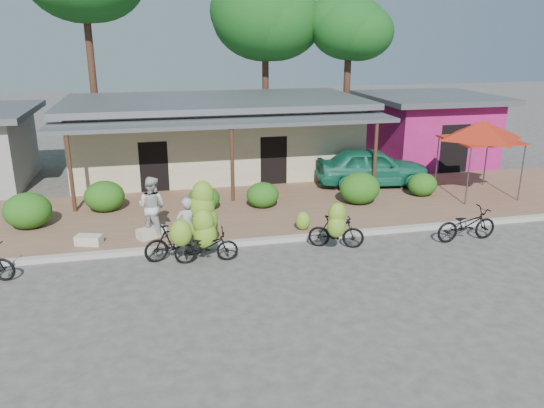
{
  "coord_description": "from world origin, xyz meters",
  "views": [
    {
      "loc": [
        -2.79,
        -12.62,
        6.05
      ],
      "look_at": [
        0.57,
        2.09,
        1.2
      ],
      "focal_mm": 35.0,
      "sensor_mm": 36.0,
      "label": 1
    }
  ],
  "objects": [
    {
      "name": "ground",
      "position": [
        0.0,
        0.0,
        0.0
      ],
      "size": [
        100.0,
        100.0,
        0.0
      ],
      "primitive_type": "plane",
      "color": "#454240",
      "rests_on": "ground"
    },
    {
      "name": "sidewalk",
      "position": [
        0.0,
        5.0,
        0.06
      ],
      "size": [
        60.0,
        6.0,
        0.12
      ],
      "primitive_type": "cube",
      "color": "#8A614A",
      "rests_on": "ground"
    },
    {
      "name": "curb",
      "position": [
        0.0,
        2.0,
        0.07
      ],
      "size": [
        60.0,
        0.25,
        0.15
      ],
      "primitive_type": "cube",
      "color": "#A8A399",
      "rests_on": "ground"
    },
    {
      "name": "shop_main",
      "position": [
        0.0,
        10.93,
        1.72
      ],
      "size": [
        13.0,
        8.5,
        3.35
      ],
      "color": "beige",
      "rests_on": "ground"
    },
    {
      "name": "shop_pink",
      "position": [
        10.5,
        10.99,
        1.67
      ],
      "size": [
        6.0,
        6.0,
        3.25
      ],
      "color": "#B51B71",
      "rests_on": "ground"
    },
    {
      "name": "tree_center_right",
      "position": [
        3.31,
        16.61,
        6.98
      ],
      "size": [
        5.74,
        5.67,
        9.15
      ],
      "color": "#482C1D",
      "rests_on": "ground"
    },
    {
      "name": "tree_near_right",
      "position": [
        7.31,
        14.61,
        6.42
      ],
      "size": [
        4.22,
        4.02,
        8.01
      ],
      "color": "#482C1D",
      "rests_on": "ground"
    },
    {
      "name": "hedge_0",
      "position": [
        -6.82,
        4.67,
        0.7
      ],
      "size": [
        1.48,
        1.33,
        1.15
      ],
      "primitive_type": "ellipsoid",
      "color": "#145815",
      "rests_on": "sidewalk"
    },
    {
      "name": "hedge_1",
      "position": [
        -4.55,
        5.9,
        0.66
      ],
      "size": [
        1.38,
        1.24,
        1.07
      ],
      "primitive_type": "ellipsoid",
      "color": "#145815",
      "rests_on": "sidewalk"
    },
    {
      "name": "hedge_2",
      "position": [
        -1.16,
        5.22,
        0.55
      ],
      "size": [
        1.11,
        1.0,
        0.86
      ],
      "primitive_type": "ellipsoid",
      "color": "#145815",
      "rests_on": "sidewalk"
    },
    {
      "name": "hedge_3",
      "position": [
        0.92,
        5.09,
        0.57
      ],
      "size": [
        1.16,
        1.05,
        0.91
      ],
      "primitive_type": "ellipsoid",
      "color": "#145815",
      "rests_on": "sidewalk"
    },
    {
      "name": "hedge_4",
      "position": [
        4.46,
        4.73,
        0.7
      ],
      "size": [
        1.48,
        1.33,
        1.15
      ],
      "primitive_type": "ellipsoid",
      "color": "#145815",
      "rests_on": "sidewalk"
    },
    {
      "name": "hedge_5",
      "position": [
        7.18,
        5.12,
        0.56
      ],
      "size": [
        1.13,
        1.02,
        0.88
      ],
      "primitive_type": "ellipsoid",
      "color": "#145815",
      "rests_on": "sidewalk"
    },
    {
      "name": "red_canopy",
      "position": [
        9.28,
        4.85,
        2.61
      ],
      "size": [
        3.5,
        3.5,
        2.86
      ],
      "color": "#59595E",
      "rests_on": "sidewalk"
    },
    {
      "name": "bike_left",
      "position": [
        -2.34,
        1.28,
        0.62
      ],
      "size": [
        1.82,
        1.33,
        1.37
      ],
      "rotation": [
        0.0,
        0.0,
        1.81
      ],
      "color": "black",
      "rests_on": "ground"
    },
    {
      "name": "bike_center",
      "position": [
        -1.54,
        1.3,
        0.88
      ],
      "size": [
        1.78,
        1.2,
        2.19
      ],
      "rotation": [
        0.0,
        0.0,
        1.55
      ],
      "color": "black",
      "rests_on": "ground"
    },
    {
      "name": "bike_right",
      "position": [
        2.25,
        1.03,
        0.66
      ],
      "size": [
        1.7,
        1.34,
        1.58
      ],
      "rotation": [
        0.0,
        0.0,
        1.23
      ],
      "color": "black",
      "rests_on": "ground"
    },
    {
      "name": "bike_far_right",
      "position": [
        6.37,
        0.84,
        0.52
      ],
      "size": [
        2.0,
        0.77,
        1.04
      ],
      "rotation": [
        0.0,
        0.0,
        1.62
      ],
      "color": "black",
      "rests_on": "ground"
    },
    {
      "name": "loose_banana_a",
      "position": [
        -1.98,
        2.66,
        0.47
      ],
      "size": [
        0.56,
        0.47,
        0.69
      ],
      "primitive_type": "ellipsoid",
      "color": "#84AA2A",
      "rests_on": "sidewalk"
    },
    {
      "name": "loose_banana_b",
      "position": [
        -1.26,
        3.06,
        0.48
      ],
      "size": [
        0.58,
        0.49,
        0.72
      ],
      "primitive_type": "ellipsoid",
      "color": "#84AA2A",
      "rests_on": "sidewalk"
    },
    {
      "name": "loose_banana_c",
      "position": [
        1.68,
        2.55,
        0.42
      ],
      "size": [
        0.48,
        0.41,
        0.6
      ],
      "primitive_type": "ellipsoid",
      "color": "#84AA2A",
      "rests_on": "sidewalk"
    },
    {
      "name": "sack_near",
      "position": [
        -3.01,
        2.96,
        0.27
      ],
      "size": [
        0.94,
        0.77,
        0.3
      ],
      "primitive_type": "cube",
      "rotation": [
        0.0,
        0.0,
        0.52
      ],
      "color": "beige",
      "rests_on": "sidewalk"
    },
    {
      "name": "sack_far",
      "position": [
        -4.82,
        2.76,
        0.26
      ],
      "size": [
        0.83,
        0.6,
        0.28
      ],
      "primitive_type": "cube",
      "rotation": [
        0.0,
        0.0,
        -0.32
      ],
      "color": "beige",
      "rests_on": "sidewalk"
    },
    {
      "name": "vendor",
      "position": [
        -2.0,
        1.52,
        0.88
      ],
      "size": [
        0.73,
        0.57,
        1.75
      ],
      "primitive_type": "imported",
      "rotation": [
        0.0,
        0.0,
        3.41
      ],
      "color": "#959595",
      "rests_on": "ground"
    },
    {
      "name": "bystander",
      "position": [
        -2.94,
        3.07,
        1.06
      ],
      "size": [
        1.15,
        1.08,
        1.88
      ],
      "primitive_type": "imported",
      "rotation": [
        0.0,
        0.0,
        2.59
      ],
      "color": "silver",
      "rests_on": "sidewalk"
    },
    {
      "name": "teal_van",
      "position": [
        5.88,
        6.95,
        0.89
      ],
      "size": [
        4.74,
        2.42,
        1.55
      ],
      "primitive_type": "imported",
      "rotation": [
        0.0,
        0.0,
        1.44
      ],
      "color": "#176A4F",
      "rests_on": "sidewalk"
    }
  ]
}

